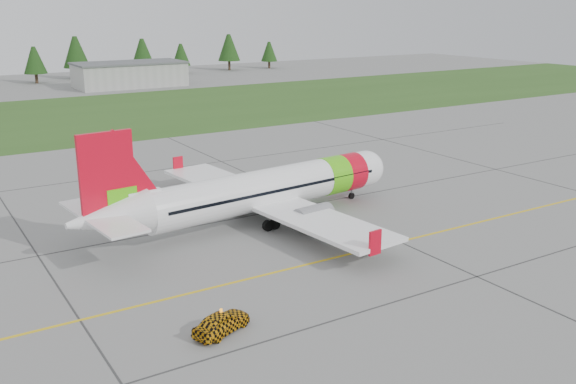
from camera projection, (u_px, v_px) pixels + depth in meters
ground at (363, 312)px, 39.20m from camera, size 320.00×320.00×0.00m
aircraft at (263, 190)px, 55.20m from camera, size 31.12×28.82×9.43m
follow_me_car at (221, 302)px, 36.20m from camera, size 1.77×1.90×3.78m
grass_strip at (55, 119)px, 106.08m from camera, size 320.00×50.00×0.03m
taxi_guideline at (293, 268)px, 45.72m from camera, size 120.00×0.25×0.02m
hangar_east at (130, 75)px, 147.38m from camera, size 24.00×12.00×5.20m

